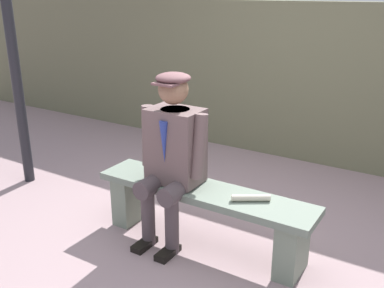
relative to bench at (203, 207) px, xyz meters
The scene contains 5 objects.
ground_plane 0.33m from the bench, ahead, with size 30.00×30.00×0.00m, color gray.
bench is the anchor object (origin of this frame).
seated_man 0.51m from the bench, 10.72° to the left, with size 0.59×0.56×1.38m.
rolled_magazine 0.45m from the bench, behind, with size 0.05×0.05×0.28m, color beige.
stadium_wall 2.41m from the bench, 90.00° to the right, with size 12.00×0.24×1.84m, color #656449.
Camera 1 is at (-1.58, 2.70, 1.96)m, focal length 41.23 mm.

